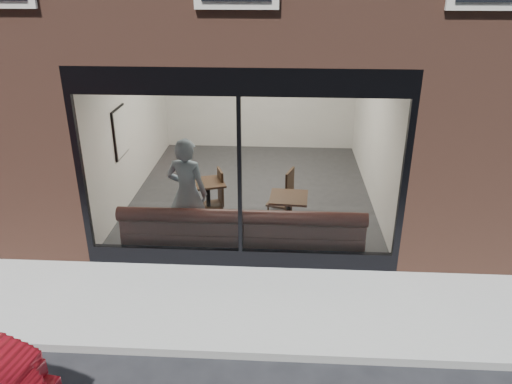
# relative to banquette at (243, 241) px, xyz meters

# --- Properties ---
(ground) EXTENTS (120.00, 120.00, 0.00)m
(ground) POSITION_rel_banquette_xyz_m (0.00, -2.45, -0.23)
(ground) COLOR black
(ground) RESTS_ON ground
(sidewalk_near) EXTENTS (40.00, 2.00, 0.01)m
(sidewalk_near) POSITION_rel_banquette_xyz_m (0.00, -1.45, -0.22)
(sidewalk_near) COLOR gray
(sidewalk_near) RESTS_ON ground
(kerb_near) EXTENTS (40.00, 0.10, 0.12)m
(kerb_near) POSITION_rel_banquette_xyz_m (0.00, -2.50, -0.17)
(kerb_near) COLOR gray
(kerb_near) RESTS_ON ground
(host_building_pier_left) EXTENTS (2.50, 12.00, 3.20)m
(host_building_pier_left) POSITION_rel_banquette_xyz_m (-3.75, 5.55, 1.38)
(host_building_pier_left) COLOR brown
(host_building_pier_left) RESTS_ON ground
(host_building_pier_right) EXTENTS (2.50, 12.00, 3.20)m
(host_building_pier_right) POSITION_rel_banquette_xyz_m (3.75, 5.55, 1.38)
(host_building_pier_right) COLOR brown
(host_building_pier_right) RESTS_ON ground
(host_building_backfill) EXTENTS (5.00, 6.00, 3.20)m
(host_building_backfill) POSITION_rel_banquette_xyz_m (0.00, 8.55, 1.38)
(host_building_backfill) COLOR brown
(host_building_backfill) RESTS_ON ground
(cafe_floor) EXTENTS (6.00, 6.00, 0.00)m
(cafe_floor) POSITION_rel_banquette_xyz_m (0.00, 2.55, -0.21)
(cafe_floor) COLOR #2D2D30
(cafe_floor) RESTS_ON ground
(cafe_ceiling) EXTENTS (6.00, 6.00, 0.00)m
(cafe_ceiling) POSITION_rel_banquette_xyz_m (0.00, 2.55, 2.97)
(cafe_ceiling) COLOR white
(cafe_ceiling) RESTS_ON host_building_upper
(cafe_wall_back) EXTENTS (5.00, 0.00, 5.00)m
(cafe_wall_back) POSITION_rel_banquette_xyz_m (0.00, 5.54, 1.37)
(cafe_wall_back) COLOR silver
(cafe_wall_back) RESTS_ON ground
(cafe_wall_left) EXTENTS (0.00, 6.00, 6.00)m
(cafe_wall_left) POSITION_rel_banquette_xyz_m (-2.49, 2.55, 1.37)
(cafe_wall_left) COLOR silver
(cafe_wall_left) RESTS_ON ground
(cafe_wall_right) EXTENTS (0.00, 6.00, 6.00)m
(cafe_wall_right) POSITION_rel_banquette_xyz_m (2.49, 2.55, 1.37)
(cafe_wall_right) COLOR silver
(cafe_wall_right) RESTS_ON ground
(storefront_kick) EXTENTS (5.00, 0.10, 0.30)m
(storefront_kick) POSITION_rel_banquette_xyz_m (0.00, -0.40, -0.08)
(storefront_kick) COLOR black
(storefront_kick) RESTS_ON ground
(storefront_header) EXTENTS (5.00, 0.10, 0.40)m
(storefront_header) POSITION_rel_banquette_xyz_m (0.00, -0.40, 2.77)
(storefront_header) COLOR black
(storefront_header) RESTS_ON host_building_upper
(storefront_mullion) EXTENTS (0.06, 0.10, 2.50)m
(storefront_mullion) POSITION_rel_banquette_xyz_m (0.00, -0.40, 1.32)
(storefront_mullion) COLOR black
(storefront_mullion) RESTS_ON storefront_kick
(storefront_glass) EXTENTS (4.80, 0.00, 4.80)m
(storefront_glass) POSITION_rel_banquette_xyz_m (0.00, -0.43, 1.33)
(storefront_glass) COLOR white
(storefront_glass) RESTS_ON storefront_kick
(banquette) EXTENTS (4.00, 0.55, 0.45)m
(banquette) POSITION_rel_banquette_xyz_m (0.00, 0.00, 0.00)
(banquette) COLOR #3D1916
(banquette) RESTS_ON cafe_floor
(person) EXTENTS (0.79, 0.61, 1.94)m
(person) POSITION_rel_banquette_xyz_m (-0.96, 0.28, 0.74)
(person) COLOR #8BA2B4
(person) RESTS_ON cafe_floor
(cafe_table_left) EXTENTS (0.76, 0.76, 0.04)m
(cafe_table_left) POSITION_rel_banquette_xyz_m (-0.77, 1.28, 0.52)
(cafe_table_left) COLOR #321C13
(cafe_table_left) RESTS_ON cafe_floor
(cafe_table_right) EXTENTS (0.70, 0.70, 0.04)m
(cafe_table_right) POSITION_rel_banquette_xyz_m (0.76, 0.70, 0.52)
(cafe_table_right) COLOR #321C13
(cafe_table_right) RESTS_ON cafe_floor
(cafe_chair_left) EXTENTS (0.48, 0.48, 0.04)m
(cafe_chair_left) POSITION_rel_banquette_xyz_m (-0.72, 1.36, 0.01)
(cafe_chair_left) COLOR #321C13
(cafe_chair_left) RESTS_ON cafe_floor
(cafe_chair_right) EXTENTS (0.55, 0.55, 0.04)m
(cafe_chair_right) POSITION_rel_banquette_xyz_m (0.60, 1.53, 0.01)
(cafe_chair_right) COLOR #321C13
(cafe_chair_right) RESTS_ON cafe_floor
(wall_poster) EXTENTS (0.02, 0.67, 0.89)m
(wall_poster) POSITION_rel_banquette_xyz_m (-2.45, 1.64, 1.36)
(wall_poster) COLOR white
(wall_poster) RESTS_ON cafe_wall_left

